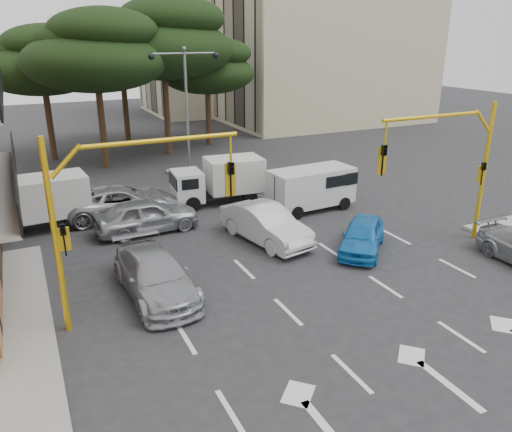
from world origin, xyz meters
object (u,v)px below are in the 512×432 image
(car_silver_cross_b, at_px, (147,215))
(box_truck_a, at_px, (33,205))
(car_silver_cross_a, at_px, (122,202))
(van_white, at_px, (311,189))
(car_white_hatch, at_px, (266,224))
(box_truck_b, at_px, (219,181))
(signal_mast_left, at_px, (116,202))
(car_blue_compact, at_px, (362,236))
(signal_mast_right, at_px, (456,156))
(street_lamp_center, at_px, (186,92))
(car_silver_wagon, at_px, (155,275))

(car_silver_cross_b, xyz_separation_m, box_truck_a, (-4.61, 2.42, 0.44))
(car_silver_cross_a, bearing_deg, van_white, -104.85)
(car_white_hatch, xyz_separation_m, box_truck_b, (0.12, 5.85, 0.40))
(signal_mast_left, relative_size, box_truck_a, 1.19)
(car_blue_compact, distance_m, car_silver_cross_b, 9.67)
(signal_mast_left, relative_size, car_blue_compact, 1.53)
(signal_mast_right, height_order, signal_mast_left, same)
(car_white_hatch, xyz_separation_m, car_blue_compact, (3.18, -2.66, -0.13))
(car_silver_cross_b, xyz_separation_m, box_truck_b, (4.52, 2.51, 0.40))
(signal_mast_left, bearing_deg, box_truck_a, 103.11)
(car_silver_cross_b, bearing_deg, box_truck_a, 60.07)
(car_silver_cross_b, bearing_deg, signal_mast_right, -124.34)
(signal_mast_right, bearing_deg, box_truck_b, 125.04)
(signal_mast_right, height_order, van_white, signal_mast_right)
(car_white_hatch, relative_size, box_truck_b, 0.99)
(car_white_hatch, bearing_deg, box_truck_b, 77.46)
(car_white_hatch, bearing_deg, van_white, 23.78)
(street_lamp_center, xyz_separation_m, car_blue_compact, (3.19, -13.00, -4.76))
(van_white, bearing_deg, car_blue_compact, -12.47)
(signal_mast_right, height_order, car_blue_compact, signal_mast_right)
(van_white, bearing_deg, car_silver_wagon, -64.09)
(signal_mast_left, bearing_deg, van_white, 30.93)
(car_white_hatch, bearing_deg, car_blue_compact, -51.17)
(car_silver_wagon, distance_m, van_white, 11.06)
(signal_mast_right, distance_m, box_truck_a, 18.59)
(signal_mast_right, xyz_separation_m, car_silver_cross_b, (-11.19, 7.01, -3.09))
(signal_mast_right, height_order, box_truck_a, signal_mast_right)
(van_white, bearing_deg, signal_mast_right, 19.39)
(signal_mast_left, distance_m, van_white, 12.94)
(car_silver_cross_a, relative_size, van_white, 1.27)
(car_silver_cross_b, distance_m, box_truck_b, 5.18)
(van_white, bearing_deg, signal_mast_left, -62.81)
(street_lamp_center, distance_m, car_silver_wagon, 14.89)
(box_truck_a, bearing_deg, signal_mast_left, -171.33)
(car_silver_wagon, height_order, car_silver_cross_a, car_silver_cross_a)
(signal_mast_left, distance_m, car_silver_cross_b, 8.03)
(signal_mast_right, distance_m, street_lamp_center, 15.65)
(car_silver_cross_a, relative_size, box_truck_b, 1.15)
(signal_mast_right, bearing_deg, box_truck_a, 149.19)
(street_lamp_center, height_order, box_truck_b, street_lamp_center)
(car_silver_cross_a, xyz_separation_m, car_silver_cross_b, (0.61, -2.50, 0.02))
(street_lamp_center, xyz_separation_m, car_silver_cross_a, (-5.00, -4.50, -4.65))
(box_truck_b, bearing_deg, street_lamp_center, 6.42)
(car_white_hatch, relative_size, car_silver_cross_b, 1.03)
(car_blue_compact, distance_m, box_truck_a, 14.82)
(street_lamp_center, relative_size, box_truck_a, 1.55)
(box_truck_a, bearing_deg, car_blue_compact, -129.07)
(car_silver_cross_a, relative_size, box_truck_a, 1.11)
(box_truck_b, bearing_deg, car_blue_compact, -155.46)
(car_silver_cross_a, relative_size, car_silver_cross_b, 1.19)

